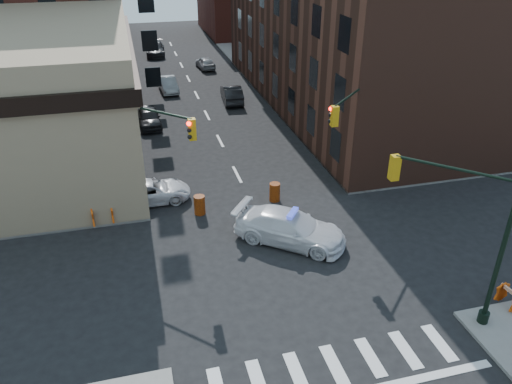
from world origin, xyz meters
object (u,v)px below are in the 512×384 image
pedestrian_b (97,194)px  parked_car_enear (232,94)px  pickup (150,191)px  parked_car_wnear (149,117)px  barricade_nw_a (102,215)px  police_car (290,228)px  parked_car_wfar (168,85)px  barricade_se_a (509,298)px  pedestrian_a (85,206)px  barrel_road (275,192)px  barrel_bank (200,205)px

pedestrian_b → parked_car_enear: bearing=49.9°
pickup → parked_car_enear: 19.36m
parked_car_wnear → barricade_nw_a: 15.32m
police_car → barricade_nw_a: police_car is taller
parked_car_wfar → barricade_se_a: bearing=-76.0°
parked_car_wfar → pedestrian_a: bearing=-109.5°
barricade_se_a → barricade_nw_a: 20.50m
parked_car_enear → pedestrian_b: size_ratio=2.98×
pickup → parked_car_enear: bearing=-28.6°
police_car → barrel_road: (0.49, 4.43, -0.28)m
pickup → barricade_nw_a: pickup is taller
parked_car_wnear → parked_car_enear: 9.05m
pickup → parked_car_wfar: 22.28m
parked_car_wnear → parked_car_enear: bearing=28.1°
pedestrian_a → parked_car_wnear: bearing=103.9°
pickup → barricade_se_a: pickup is taller
parked_car_wnear → parked_car_wfar: 9.54m
parked_car_wfar → barrel_road: bearing=-83.8°
pickup → barrel_bank: 3.41m
parked_car_wnear → barricade_nw_a: size_ratio=3.20×
barrel_road → parked_car_wfar: bearing=99.4°
police_car → parked_car_wnear: size_ratio=1.34×
parked_car_wfar → barricade_nw_a: bearing=-107.2°
parked_car_wnear → parked_car_enear: size_ratio=0.91×
parked_car_enear → barrel_road: 19.13m
police_car → parked_car_wnear: police_car is taller
parked_car_wnear → pedestrian_a: pedestrian_a is taller
police_car → pickup: police_car is taller
barrel_road → barricade_se_a: 13.68m
parked_car_wfar → pedestrian_b: size_ratio=2.70×
police_car → barrel_bank: bearing=83.0°
parked_car_wnear → barricade_se_a: parked_car_wnear is taller
pedestrian_b → barricade_se_a: pedestrian_b is taller
pickup → parked_car_wfar: (3.30, 22.03, 0.05)m
parked_car_wfar → barricade_se_a: (11.00, -35.51, -0.15)m
police_car → pedestrian_a: pedestrian_a is taller
parked_car_wnear → barrel_road: size_ratio=3.85×
pedestrian_b → barricade_nw_a: pedestrian_b is taller
parked_car_wnear → pedestrian_a: 14.97m
pedestrian_a → barricade_se_a: pedestrian_a is taller
parked_car_wnear → pedestrian_b: size_ratio=2.73×
parked_car_wfar → parked_car_enear: size_ratio=0.91×
police_car → barrel_road: 4.47m
parked_car_enear → barrel_bank: size_ratio=4.23×
barrel_road → barricade_nw_a: bearing=-178.3°
pickup → barrel_bank: pickup is taller
parked_car_enear → parked_car_wfar: bearing=-37.0°
police_car → barrel_road: bearing=31.2°
parked_car_wfar → barrel_road: size_ratio=3.81×
parked_car_wnear → parked_car_enear: (7.87, 4.48, 0.04)m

